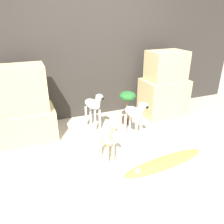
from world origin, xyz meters
TOP-DOWN VIEW (x-y plane):
  - ground_plane at (0.00, 0.00)m, footprint 14.00×14.00m
  - wall_back at (0.00, 1.58)m, footprint 6.40×0.08m
  - rock_pillar_left at (-1.24, 1.06)m, footprint 0.82×0.58m
  - rock_pillar_right at (1.24, 1.06)m, footprint 0.82×0.58m
  - zebra_right at (0.29, 0.42)m, footprint 0.26×0.48m
  - zebra_left at (-0.19, 0.98)m, footprint 0.28×0.47m
  - giraffe_figurine at (-0.29, 0.07)m, footprint 0.18×0.40m
  - potted_palm_front at (0.42, 0.95)m, footprint 0.29×0.29m
  - surfboard at (0.36, -0.32)m, footprint 1.26×0.36m

SIDE VIEW (x-z plane):
  - ground_plane at x=0.00m, z-range 0.00..0.00m
  - surfboard at x=0.36m, z-range -0.02..0.06m
  - giraffe_figurine at x=-0.29m, z-range -0.01..0.59m
  - potted_palm_front at x=0.42m, z-range 0.12..0.72m
  - zebra_right at x=0.29m, z-range 0.10..0.76m
  - zebra_left at x=-0.19m, z-range 0.10..0.76m
  - rock_pillar_left at x=-1.24m, z-range -0.06..1.10m
  - rock_pillar_right at x=1.24m, z-range -0.06..1.16m
  - wall_back at x=0.00m, z-range 0.00..2.20m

